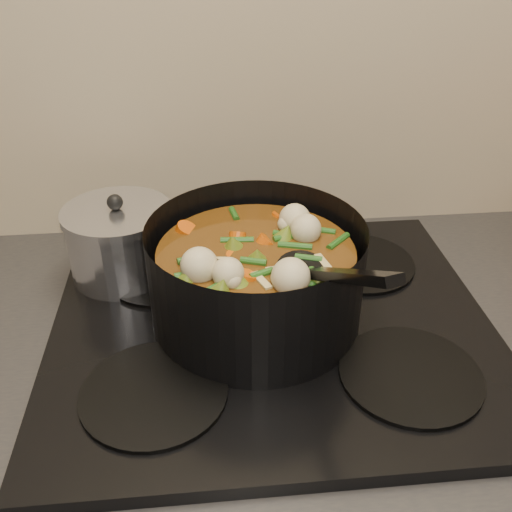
{
  "coord_description": "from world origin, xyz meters",
  "views": [
    {
      "loc": [
        -0.09,
        1.29,
        1.44
      ],
      "look_at": [
        -0.02,
        1.94,
        1.03
      ],
      "focal_mm": 40.0,
      "sensor_mm": 36.0,
      "label": 1
    }
  ],
  "objects": [
    {
      "name": "saucepan",
      "position": [
        -0.22,
        2.07,
        0.99
      ],
      "size": [
        0.17,
        0.17,
        0.14
      ],
      "rotation": [
        0.0,
        0.0,
        0.03
      ],
      "color": "silver",
      "rests_on": "stovetop"
    },
    {
      "name": "stovetop",
      "position": [
        0.0,
        1.93,
        0.92
      ],
      "size": [
        0.62,
        0.54,
        0.03
      ],
      "color": "black",
      "rests_on": "counter"
    },
    {
      "name": "stockpot",
      "position": [
        -0.02,
        1.94,
        1.0
      ],
      "size": [
        0.31,
        0.39,
        0.22
      ],
      "rotation": [
        0.0,
        0.0,
        0.06
      ],
      "color": "black",
      "rests_on": "stovetop"
    }
  ]
}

